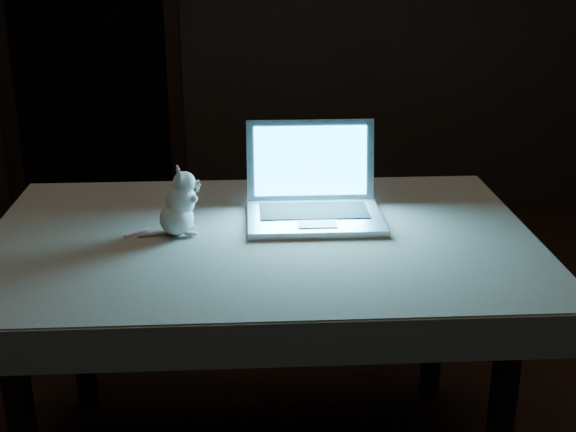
{
  "coord_description": "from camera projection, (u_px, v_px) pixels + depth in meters",
  "views": [
    {
      "loc": [
        -0.07,
        -2.05,
        1.59
      ],
      "look_at": [
        -0.01,
        -0.06,
        0.85
      ],
      "focal_mm": 48.0,
      "sensor_mm": 36.0,
      "label": 1
    }
  ],
  "objects": [
    {
      "name": "table",
      "position": [
        262.0,
        356.0,
        2.32
      ],
      "size": [
        1.46,
        0.97,
        0.77
      ],
      "primitive_type": null,
      "rotation": [
        0.0,
        0.0,
        0.03
      ],
      "color": "black",
      "rests_on": "floor"
    },
    {
      "name": "plush_mouse",
      "position": [
        176.0,
        202.0,
        2.15
      ],
      "size": [
        0.15,
        0.15,
        0.19
      ],
      "primitive_type": null,
      "rotation": [
        0.0,
        0.0,
        0.08
      ],
      "color": "white",
      "rests_on": "tablecloth"
    },
    {
      "name": "laptop",
      "position": [
        315.0,
        178.0,
        2.23
      ],
      "size": [
        0.41,
        0.36,
        0.27
      ],
      "primitive_type": null,
      "rotation": [
        0.0,
        0.0,
        0.03
      ],
      "color": "silver",
      "rests_on": "tablecloth"
    },
    {
      "name": "tablecloth",
      "position": [
        230.0,
        247.0,
        2.24
      ],
      "size": [
        1.76,
        1.38,
        0.11
      ],
      "primitive_type": null,
      "rotation": [
        0.0,
        0.0,
        0.25
      ],
      "color": "beige",
      "rests_on": "table"
    },
    {
      "name": "doorway",
      "position": [
        87.0,
        28.0,
        4.42
      ],
      "size": [
        1.06,
        0.36,
        2.13
      ],
      "primitive_type": null,
      "color": "black",
      "rests_on": "back_wall"
    }
  ]
}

